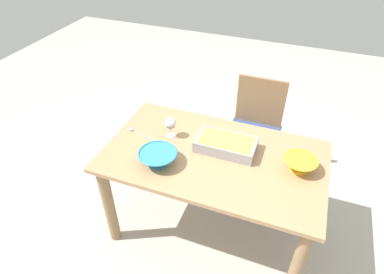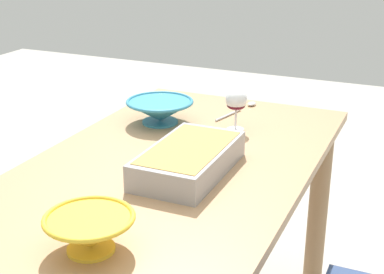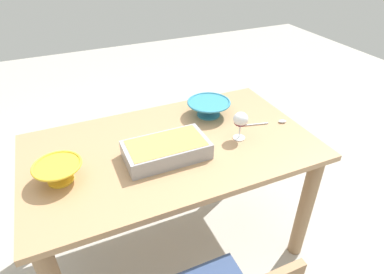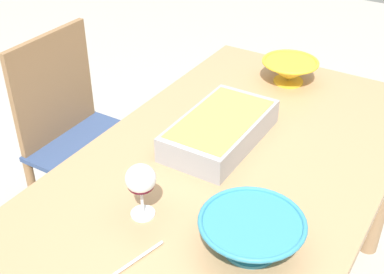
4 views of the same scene
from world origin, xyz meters
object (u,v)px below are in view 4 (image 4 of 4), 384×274
(wine_glass, at_px, (141,182))
(mixing_bowl, at_px, (251,233))
(small_bowl, at_px, (289,70))
(casserole_dish, at_px, (220,128))
(chair, at_px, (79,133))
(dining_table, at_px, (233,194))

(wine_glass, distance_m, mixing_bowl, 0.29)
(wine_glass, bearing_deg, small_bowl, 177.99)
(casserole_dish, xyz_separation_m, small_bowl, (-0.48, 0.03, 0.00))
(small_bowl, bearing_deg, casserole_dish, -3.25)
(chair, distance_m, mixing_bowl, 1.12)
(chair, distance_m, wine_glass, 0.92)
(chair, xyz_separation_m, small_bowl, (-0.40, 0.73, 0.30))
(dining_table, relative_size, chair, 1.60)
(dining_table, height_order, mixing_bowl, mixing_bowl)
(chair, distance_m, casserole_dish, 0.76)
(dining_table, height_order, chair, chair)
(wine_glass, xyz_separation_m, mixing_bowl, (-0.04, 0.29, -0.06))
(chair, relative_size, wine_glass, 5.93)
(mixing_bowl, bearing_deg, chair, -114.66)
(dining_table, relative_size, small_bowl, 6.92)
(dining_table, height_order, small_bowl, small_bowl)
(chair, bearing_deg, small_bowl, 118.72)
(mixing_bowl, distance_m, small_bowl, 0.88)
(wine_glass, relative_size, casserole_dish, 0.39)
(chair, height_order, small_bowl, chair)
(dining_table, bearing_deg, mixing_bowl, 32.80)
(dining_table, distance_m, casserole_dish, 0.21)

